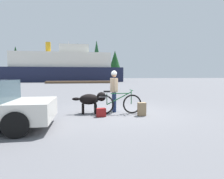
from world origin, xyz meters
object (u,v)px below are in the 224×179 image
object	(u,v)px
bicycle	(118,104)
handbag_pannier	(101,112)
backpack	(142,109)
ferry_boat	(64,68)
dog	(92,99)
person_cyclist	(114,87)
sailboat_moored	(69,79)

from	to	relation	value
bicycle	handbag_pannier	size ratio (longest dim) A/B	5.73
backpack	ferry_boat	world-z (taller)	ferry_boat
bicycle	handbag_pannier	world-z (taller)	bicycle
dog	ferry_boat	xyz separation A→B (m)	(-4.66, 36.72, 2.52)
backpack	ferry_boat	bearing A→B (deg)	99.80
backpack	handbag_pannier	size ratio (longest dim) A/B	1.51
ferry_boat	backpack	bearing A→B (deg)	-80.20
bicycle	dog	distance (m)	1.04
person_cyclist	backpack	size ratio (longest dim) A/B	3.45
bicycle	ferry_boat	xyz separation A→B (m)	(-5.66, 36.99, 2.67)
bicycle	person_cyclist	size ratio (longest dim) A/B	1.10
bicycle	ferry_boat	world-z (taller)	ferry_boat
bicycle	sailboat_moored	size ratio (longest dim) A/B	0.19
backpack	sailboat_moored	xyz separation A→B (m)	(-5.48, 40.66, 0.26)
ferry_boat	sailboat_moored	xyz separation A→B (m)	(0.98, 3.24, -2.57)
handbag_pannier	dog	bearing A→B (deg)	114.94
dog	ferry_boat	bearing A→B (deg)	97.23
handbag_pannier	person_cyclist	bearing A→B (deg)	54.74
dog	sailboat_moored	bearing A→B (deg)	95.26
backpack	sailboat_moored	size ratio (longest dim) A/B	0.05
dog	bicycle	bearing A→B (deg)	-14.88
handbag_pannier	ferry_boat	xyz separation A→B (m)	(-4.97, 37.38, 2.92)
bicycle	person_cyclist	distance (m)	0.76
sailboat_moored	person_cyclist	bearing A→B (deg)	-83.40
sailboat_moored	dog	bearing A→B (deg)	-84.74
bicycle	sailboat_moored	xyz separation A→B (m)	(-4.68, 40.22, 0.10)
person_cyclist	ferry_boat	bearing A→B (deg)	98.68
bicycle	person_cyclist	world-z (taller)	person_cyclist
dog	sailboat_moored	distance (m)	40.12
dog	backpack	world-z (taller)	dog
bicycle	handbag_pannier	bearing A→B (deg)	-150.04
person_cyclist	handbag_pannier	world-z (taller)	person_cyclist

